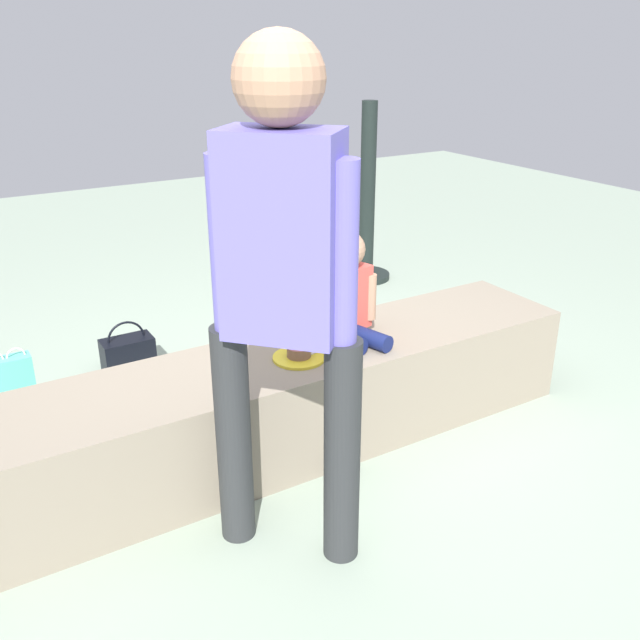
% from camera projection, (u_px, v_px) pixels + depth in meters
% --- Properties ---
extents(ground_plane, '(12.00, 12.00, 0.00)m').
position_uv_depth(ground_plane, '(296.00, 443.00, 3.10)').
color(ground_plane, '#91A38F').
extents(concrete_ledge, '(2.66, 0.54, 0.45)m').
position_uv_depth(concrete_ledge, '(296.00, 399.00, 3.01)').
color(concrete_ledge, gray).
rests_on(concrete_ledge, ground_plane).
extents(child_seated, '(0.29, 0.34, 0.48)m').
position_uv_depth(child_seated, '(347.00, 293.00, 2.98)').
color(child_seated, navy).
rests_on(child_seated, concrete_ledge).
extents(adult_standing, '(0.40, 0.40, 1.72)m').
position_uv_depth(adult_standing, '(283.00, 271.00, 2.10)').
color(adult_standing, '#2A2C2E').
rests_on(adult_standing, ground_plane).
extents(cake_plate, '(0.22, 0.22, 0.07)m').
position_uv_depth(cake_plate, '(299.00, 354.00, 2.86)').
color(cake_plate, yellow).
rests_on(cake_plate, concrete_ledge).
extents(gift_bag, '(0.21, 0.09, 0.38)m').
position_uv_depth(gift_bag, '(11.00, 390.00, 3.20)').
color(gift_bag, '#59C6B2').
rests_on(gift_bag, ground_plane).
extents(railing_post, '(0.36, 0.36, 1.28)m').
position_uv_depth(railing_post, '(367.00, 213.00, 4.98)').
color(railing_post, black).
rests_on(railing_post, ground_plane).
extents(water_bottle_near_gift, '(0.07, 0.07, 0.20)m').
position_uv_depth(water_bottle_near_gift, '(313.00, 306.00, 4.39)').
color(water_bottle_near_gift, silver).
rests_on(water_bottle_near_gift, ground_plane).
extents(party_cup_red, '(0.08, 0.08, 0.11)m').
position_uv_depth(party_cup_red, '(311.00, 342.00, 3.97)').
color(party_cup_red, red).
rests_on(party_cup_red, ground_plane).
extents(cake_box_white, '(0.40, 0.39, 0.12)m').
position_uv_depth(cake_box_white, '(419.00, 331.00, 4.11)').
color(cake_box_white, white).
rests_on(cake_box_white, ground_plane).
extents(handbag_black_leather, '(0.27, 0.15, 0.29)m').
position_uv_depth(handbag_black_leather, '(128.00, 354.00, 3.71)').
color(handbag_black_leather, black).
rests_on(handbag_black_leather, ground_plane).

